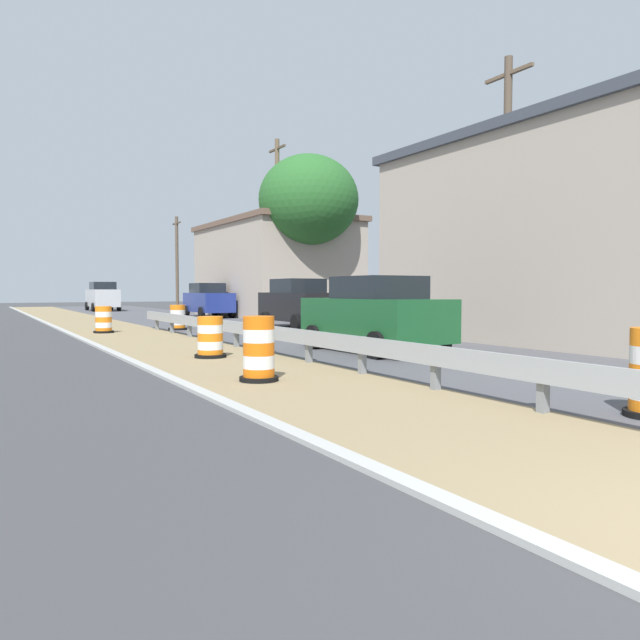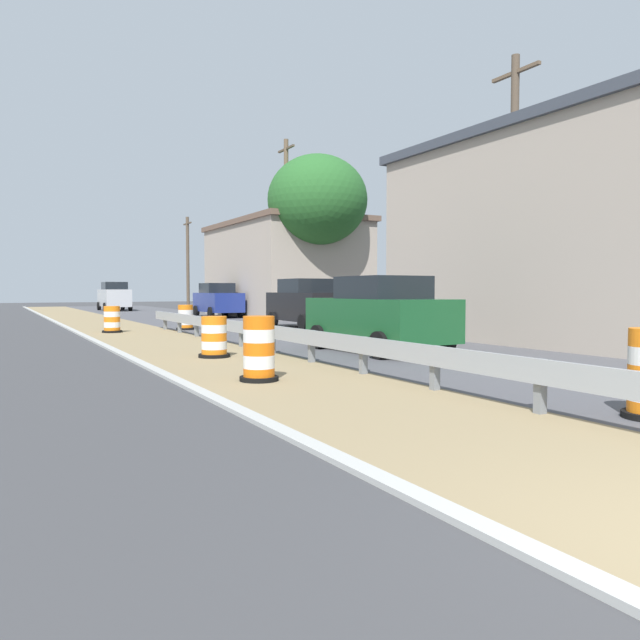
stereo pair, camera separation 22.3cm
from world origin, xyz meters
name	(u,v)px [view 1 (the left image)]	position (x,y,z in m)	size (l,w,h in m)	color
traffic_barrel_close	(259,352)	(-0.01, 8.20, 0.51)	(0.68, 0.68, 1.12)	orange
traffic_barrel_mid	(210,339)	(0.50, 12.10, 0.43)	(0.73, 0.73, 0.96)	orange
traffic_barrel_far	(178,319)	(2.72, 22.06, 0.44)	(0.73, 0.73, 0.98)	orange
traffic_barrel_farther	(104,321)	(-0.13, 21.74, 0.44)	(0.72, 0.72, 0.97)	orange
car_lead_near_lane	(103,296)	(4.25, 46.26, 1.08)	(2.05, 4.73, 2.16)	silver
car_trailing_near_lane	(299,304)	(7.30, 20.49, 1.01)	(2.05, 4.41, 2.02)	black
car_lead_far_lane	(375,314)	(4.58, 11.27, 0.96)	(2.20, 4.27, 1.91)	#195128
car_mid_far_lane	(208,300)	(7.47, 31.95, 0.98)	(2.02, 4.35, 1.96)	navy
roadside_shop_near	(595,237)	(12.37, 10.66, 3.19)	(7.97, 12.49, 6.35)	#AD9E8E
roadside_shop_far	(274,269)	(11.74, 32.14, 2.85)	(6.70, 11.24, 5.67)	#AD9E8E
utility_pole_near	(507,196)	(9.68, 11.73, 4.39)	(0.24, 1.80, 8.47)	brown
utility_pole_mid	(277,227)	(9.81, 27.68, 4.90)	(0.24, 1.80, 9.47)	brown
utility_pole_far	(177,262)	(9.31, 44.10, 3.71)	(0.24, 1.80, 7.11)	brown
tree_roadside	(309,200)	(11.30, 26.96, 6.30)	(5.28, 5.28, 8.70)	#4C3D2D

